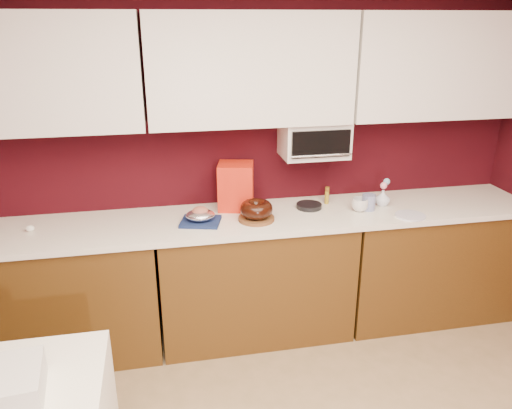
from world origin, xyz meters
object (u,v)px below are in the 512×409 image
Objects in this scene: pandoro_box at (236,186)px; flower_vase at (383,197)px; bundt_cake at (256,209)px; foil_ham_nest at (200,215)px; blue_jar at (369,202)px; coffee_mug at (360,204)px; toaster_oven at (314,139)px.

pandoro_box reaches higher than flower_vase.
bundt_cake is at bearing -173.93° from flower_vase.
foil_ham_nest is 1.17m from blue_jar.
coffee_mug and blue_jar have the same top height.
blue_jar is at bearing 2.73° from bundt_cake.
blue_jar is at bearing -155.01° from flower_vase.
coffee_mug is (0.28, -0.22, -0.42)m from toaster_oven.
pandoro_box is at bearing 164.68° from coffee_mug.
blue_jar is at bearing 0.64° from foil_ham_nest.
flower_vase is (0.48, -0.14, -0.41)m from toaster_oven.
coffee_mug is at bearing 1.87° from bundt_cake.
toaster_oven is 2.08× the size of bundt_cake.
toaster_oven is 0.63m from pandoro_box.
toaster_oven is 1.39× the size of pandoro_box.
bundt_cake is 0.81m from blue_jar.
toaster_oven is 3.49× the size of flower_vase.
flower_vase is (0.20, 0.08, 0.01)m from coffee_mug.
pandoro_box is 0.93m from blue_jar.
toaster_oven is 0.65m from bundt_cake.
pandoro_box is 2.94× the size of blue_jar.
toaster_oven reaches higher than flower_vase.
bundt_cake is at bearing -151.96° from toaster_oven.
pandoro_box is (0.27, 0.23, 0.11)m from foil_ham_nest.
toaster_oven reaches higher than bundt_cake.
flower_vase is at bearing 20.57° from coffee_mug.
coffee_mug is at bearing -2.52° from pandoro_box.
coffee_mug is at bearing -0.07° from foil_ham_nest.
coffee_mug is (1.10, -0.00, 0.00)m from foil_ham_nest.
bundt_cake is at bearing -177.27° from blue_jar.
coffee_mug is at bearing -159.43° from flower_vase.
pandoro_box is 0.87m from coffee_mug.
toaster_oven is at bearing 149.95° from blue_jar.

